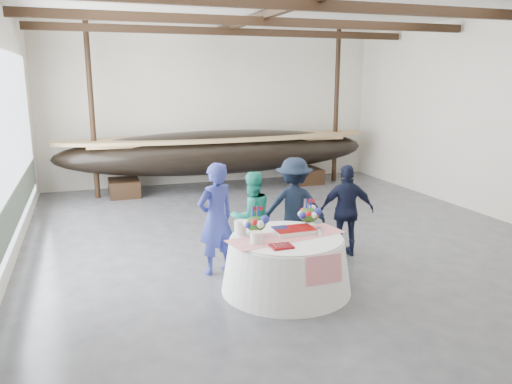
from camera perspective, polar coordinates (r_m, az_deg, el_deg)
name	(u,v)px	position (r m, az deg, el deg)	size (l,w,h in m)	color
floor	(290,239)	(9.93, 3.96, -5.42)	(10.00, 12.00, 0.01)	#3D3D42
wall_back	(214,107)	(15.15, -4.82, 9.61)	(10.00, 0.02, 4.50)	silver
wall_right	(503,118)	(12.30, 26.36, 7.56)	(0.02, 12.00, 4.50)	silver
pavilion_structure	(277,31)	(10.23, 2.43, 17.88)	(9.80, 11.76, 4.50)	black
open_bay	(12,153)	(9.84, -26.13, 4.06)	(0.03, 7.00, 3.20)	silver
longboat_display	(220,152)	(14.18, -4.14, 4.60)	(8.95, 1.79, 1.68)	black
banquet_table	(286,263)	(7.54, 3.48, -8.12)	(1.94, 1.94, 0.83)	white
tabletop_items	(281,224)	(7.50, 2.91, -3.66)	(1.87, 1.01, 0.40)	red
guest_woman_blue	(216,219)	(8.04, -4.62, -3.05)	(0.67, 0.44, 1.82)	navy
guest_woman_teal	(252,216)	(8.62, -0.50, -2.79)	(0.76, 0.59, 1.57)	#1D977D
guest_man_left	(294,206)	(8.95, 4.36, -1.62)	(1.13, 0.65, 1.75)	black
guest_man_right	(347,211)	(8.97, 10.34, -2.12)	(0.96, 0.40, 1.65)	black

